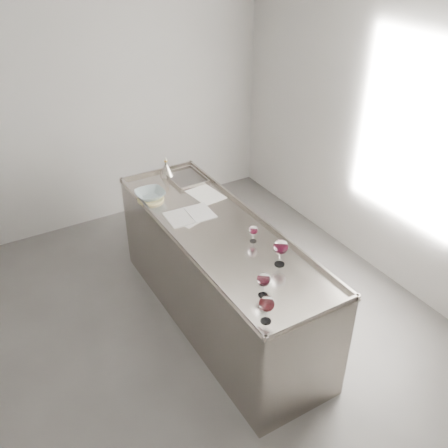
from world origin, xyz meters
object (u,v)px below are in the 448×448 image
wine_glass_left (267,304)px  wine_glass_small (253,231)px  wine_glass_right (281,247)px  notebook (190,215)px  wine_funnel (166,170)px  counter (219,275)px  wine_glass_middle (264,280)px  ceramic_bowl (150,195)px

wine_glass_left → wine_glass_small: bearing=61.7°
wine_glass_right → wine_glass_small: 0.35m
wine_glass_small → notebook: bearing=113.0°
wine_funnel → counter: bearing=-92.6°
wine_glass_middle → ceramic_bowl: (-0.12, 1.57, -0.08)m
wine_glass_right → wine_funnel: size_ratio=1.05×
wine_funnel → wine_glass_left: bearing=-98.6°
wine_glass_middle → wine_glass_left: bearing=-120.2°
notebook → ceramic_bowl: 0.46m
wine_glass_middle → wine_glass_small: size_ratio=1.31×
counter → ceramic_bowl: ceramic_bowl is taller
wine_glass_left → wine_glass_middle: 0.25m
wine_glass_small → ceramic_bowl: size_ratio=0.54×
wine_glass_left → wine_glass_small: (0.42, 0.78, -0.04)m
wine_funnel → wine_glass_small: bearing=-86.0°
counter → wine_funnel: bearing=87.4°
wine_glass_small → notebook: wine_glass_small is taller
wine_glass_middle → wine_funnel: (0.20, 1.93, -0.07)m
notebook → ceramic_bowl: (-0.17, 0.42, 0.05)m
wine_glass_left → ceramic_bowl: (0.00, 1.78, -0.08)m
wine_glass_right → notebook: size_ratio=0.52×
wine_glass_left → ceramic_bowl: bearing=90.0°
wine_glass_left → wine_glass_small: 0.89m
wine_glass_middle → wine_glass_small: 0.64m
wine_glass_small → notebook: (-0.25, 0.58, -0.09)m
wine_glass_left → wine_glass_right: wine_glass_right is taller
wine_glass_middle → wine_funnel: wine_funnel is taller
wine_glass_right → notebook: wine_glass_right is taller
counter → wine_glass_right: (0.14, -0.63, 0.62)m
counter → wine_glass_small: size_ratio=17.52×
wine_glass_right → ceramic_bowl: wine_glass_right is taller
notebook → wine_funnel: 0.79m
counter → wine_glass_small: (0.14, -0.28, 0.57)m
counter → ceramic_bowl: (-0.28, 0.72, 0.52)m
wine_glass_left → wine_glass_right: size_ratio=0.92×
counter → notebook: bearing=108.9°
wine_funnel → wine_glass_right: bearing=-86.8°
counter → wine_glass_small: bearing=-63.0°
wine_glass_middle → ceramic_bowl: 1.58m
wine_glass_left → wine_funnel: 2.17m
ceramic_bowl → wine_glass_small: bearing=-67.3°
wine_glass_left → notebook: 1.38m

